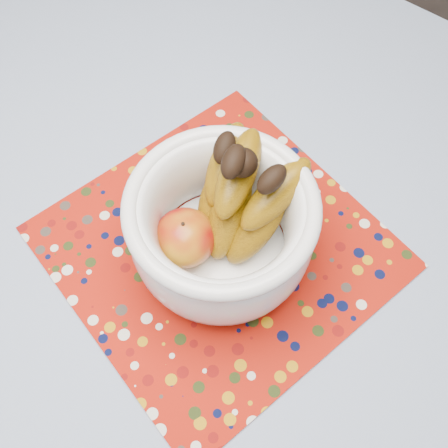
# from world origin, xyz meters

# --- Properties ---
(table) EXTENTS (1.20, 1.20, 0.75)m
(table) POSITION_xyz_m (0.00, 0.00, 0.67)
(table) COLOR brown
(table) RESTS_ON ground
(tablecloth) EXTENTS (1.32, 1.32, 0.01)m
(tablecloth) POSITION_xyz_m (0.00, 0.00, 0.76)
(tablecloth) COLOR slate
(tablecloth) RESTS_ON table
(placemat) EXTENTS (0.52, 0.52, 0.00)m
(placemat) POSITION_xyz_m (0.06, 0.00, 0.76)
(placemat) COLOR #9A1408
(placemat) RESTS_ON tablecloth
(fruit_bowl) EXTENTS (0.25, 0.26, 0.21)m
(fruit_bowl) POSITION_xyz_m (0.07, 0.01, 0.86)
(fruit_bowl) COLOR white
(fruit_bowl) RESTS_ON placemat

